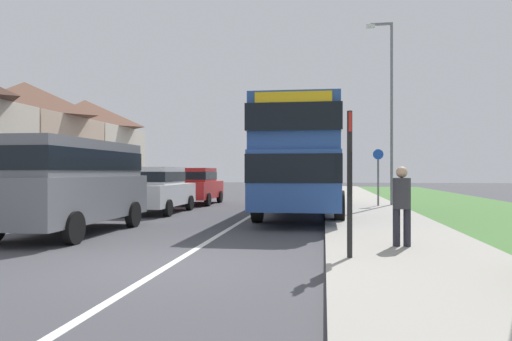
# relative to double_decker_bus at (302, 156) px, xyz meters

# --- Properties ---
(ground_plane) EXTENTS (120.00, 120.00, 0.00)m
(ground_plane) POSITION_rel_double_decker_bus_xyz_m (-1.78, -9.86, -2.14)
(ground_plane) COLOR #424247
(lane_marking_centre) EXTENTS (0.14, 60.00, 0.01)m
(lane_marking_centre) POSITION_rel_double_decker_bus_xyz_m (-1.78, -1.86, -2.14)
(lane_marking_centre) COLOR silver
(lane_marking_centre) RESTS_ON ground_plane
(pavement_near_side) EXTENTS (3.20, 68.00, 0.12)m
(pavement_near_side) POSITION_rel_double_decker_bus_xyz_m (2.42, -3.86, -2.08)
(pavement_near_side) COLOR #9E998E
(pavement_near_side) RESTS_ON ground_plane
(double_decker_bus) EXTENTS (2.80, 10.40, 3.70)m
(double_decker_bus) POSITION_rel_double_decker_bus_xyz_m (0.00, 0.00, 0.00)
(double_decker_bus) COLOR #284C93
(double_decker_bus) RESTS_ON ground_plane
(parked_van_grey) EXTENTS (2.11, 5.25, 2.35)m
(parked_van_grey) POSITION_rel_double_decker_bus_xyz_m (-5.50, -6.24, -0.76)
(parked_van_grey) COLOR slate
(parked_van_grey) RESTS_ON ground_plane
(parked_car_white) EXTENTS (1.89, 4.40, 1.74)m
(parked_car_white) POSITION_rel_double_decker_bus_xyz_m (-5.44, -0.18, -1.19)
(parked_car_white) COLOR silver
(parked_car_white) RESTS_ON ground_plane
(parked_car_red) EXTENTS (1.95, 4.09, 1.73)m
(parked_car_red) POSITION_rel_double_decker_bus_xyz_m (-5.28, 4.72, -1.20)
(parked_car_red) COLOR #B21E1E
(parked_car_red) RESTS_ON ground_plane
(pedestrian_at_stop) EXTENTS (0.34, 0.34, 1.67)m
(pedestrian_at_stop) POSITION_rel_double_decker_bus_xyz_m (2.29, -7.91, -1.17)
(pedestrian_at_stop) COLOR #23232D
(pedestrian_at_stop) RESTS_ON ground_plane
(bus_stop_sign) EXTENTS (0.09, 0.52, 2.60)m
(bus_stop_sign) POSITION_rel_double_decker_bus_xyz_m (1.22, -9.27, -0.60)
(bus_stop_sign) COLOR black
(bus_stop_sign) RESTS_ON ground_plane
(cycle_route_sign) EXTENTS (0.44, 0.08, 2.52)m
(cycle_route_sign) POSITION_rel_double_decker_bus_xyz_m (3.08, 3.35, -0.71)
(cycle_route_sign) COLOR slate
(cycle_route_sign) RESTS_ON ground_plane
(street_lamp_mid) EXTENTS (1.14, 0.20, 8.08)m
(street_lamp_mid) POSITION_rel_double_decker_bus_xyz_m (3.62, 3.97, 2.45)
(street_lamp_mid) COLOR slate
(street_lamp_mid) RESTS_ON ground_plane
(house_terrace_far_side) EXTENTS (6.06, 19.61, 6.43)m
(house_terrace_far_side) POSITION_rel_double_decker_bus_xyz_m (-15.30, 6.35, 1.07)
(house_terrace_far_side) COLOR beige
(house_terrace_far_side) RESTS_ON ground_plane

